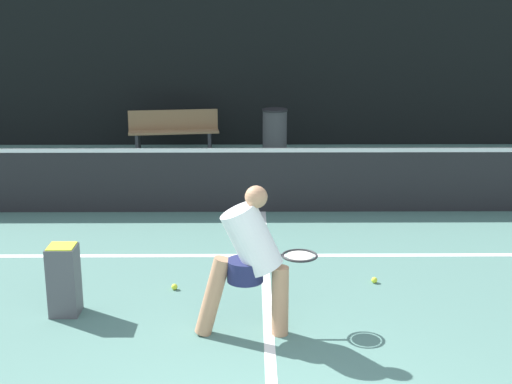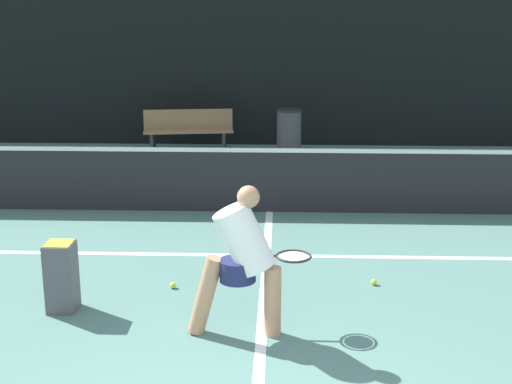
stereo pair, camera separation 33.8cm
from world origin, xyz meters
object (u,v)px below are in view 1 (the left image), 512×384
object	(u,v)px
ball_hopper	(64,278)
courtside_bench	(174,130)
parked_car	(263,104)
trash_bin	(275,132)
player_practicing	(250,257)

from	to	relation	value
ball_hopper	courtside_bench	bearing A→B (deg)	87.92
courtside_bench	parked_car	world-z (taller)	parked_car
trash_bin	parked_car	xyz separation A→B (m)	(-0.19, 3.24, 0.10)
trash_bin	parked_car	bearing A→B (deg)	93.32
ball_hopper	trash_bin	size ratio (longest dim) A/B	0.76
ball_hopper	trash_bin	distance (m)	7.72
courtside_bench	ball_hopper	bearing A→B (deg)	-99.65
trash_bin	parked_car	distance (m)	3.25
parked_car	player_practicing	bearing A→B (deg)	-91.51
ball_hopper	parked_car	size ratio (longest dim) A/B	0.18
player_practicing	trash_bin	distance (m)	7.84
ball_hopper	courtside_bench	size ratio (longest dim) A/B	0.39
courtside_bench	parked_car	distance (m)	3.48
player_practicing	trash_bin	bearing A→B (deg)	87.02
parked_car	courtside_bench	bearing A→B (deg)	-121.92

